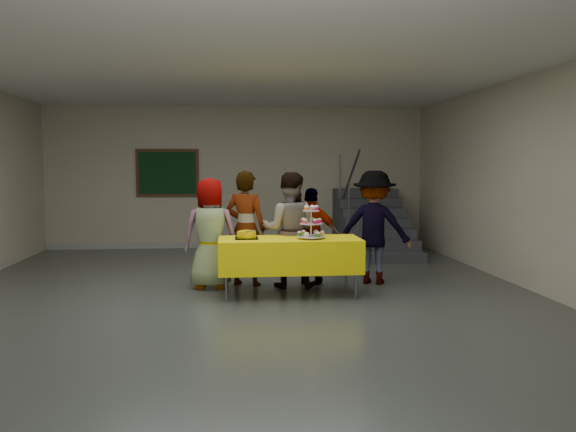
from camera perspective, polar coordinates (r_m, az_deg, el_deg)
The scene contains 11 objects.
room_shell at distance 7.07m, azimuth -4.75°, elevation 8.36°, with size 10.00×10.04×3.02m.
bake_table at distance 7.50m, azimuth 0.15°, elevation -3.89°, with size 1.88×0.78×0.77m.
cupcake_stand at distance 7.40m, azimuth 2.36°, elevation -0.91°, with size 0.38×0.38×0.44m.
bear_cake at distance 7.44m, azimuth -4.24°, elevation -1.86°, with size 0.32×0.36×0.12m.
schoolchild_a at distance 7.99m, azimuth -7.89°, elevation -1.75°, with size 0.77×0.50×1.57m, color slate.
schoolchild_b at distance 8.13m, azimuth -4.32°, elevation -1.24°, with size 0.61×0.40×1.67m, color slate.
schoolchild_c at distance 7.99m, azimuth 0.11°, elevation -1.43°, with size 0.80×0.62×1.64m, color slate.
schoolchild_d at distance 8.22m, azimuth 2.45°, elevation -2.06°, with size 0.83×0.35×1.41m, color slate.
schoolchild_e at distance 8.35m, azimuth 8.74°, elevation -1.13°, with size 1.08×0.62×1.66m, color slate.
staircase at distance 11.58m, azimuth 8.45°, elevation -1.18°, with size 1.30×2.40×2.04m.
noticeboard at distance 12.08m, azimuth -12.14°, elevation 4.30°, with size 1.30×0.05×1.00m.
Camera 1 is at (-0.12, -7.04, 1.70)m, focal length 35.00 mm.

